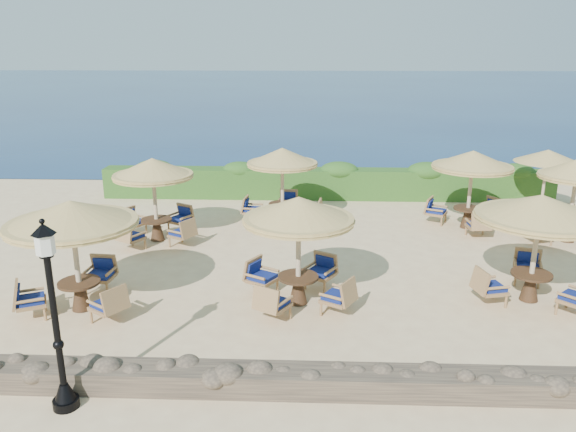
{
  "coord_description": "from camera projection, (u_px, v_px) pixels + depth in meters",
  "views": [
    {
      "loc": [
        -0.67,
        -14.9,
        5.93
      ],
      "look_at": [
        -1.28,
        0.35,
        1.3
      ],
      "focal_mm": 35.0,
      "sensor_mm": 36.0,
      "label": 1
    }
  ],
  "objects": [
    {
      "name": "stone_wall",
      "position": [
        345.0,
        382.0,
        9.95
      ],
      "size": [
        15.0,
        0.65,
        0.44
      ],
      "primitive_type": "cube",
      "color": "brown",
      "rests_on": "ground"
    },
    {
      "name": "sea",
      "position": [
        315.0,
        88.0,
        82.87
      ],
      "size": [
        160.0,
        160.0,
        0.0
      ],
      "primitive_type": "plane",
      "color": "#0C214C",
      "rests_on": "ground"
    },
    {
      "name": "hedge",
      "position": [
        326.0,
        184.0,
        22.65
      ],
      "size": [
        18.0,
        0.9,
        1.2
      ],
      "primitive_type": "cube",
      "color": "#234B18",
      "rests_on": "ground"
    },
    {
      "name": "cafe_set_4",
      "position": [
        282.0,
        175.0,
        19.12
      ],
      "size": [
        2.87,
        2.87,
        2.65
      ],
      "color": "#C7B08C",
      "rests_on": "ground"
    },
    {
      "name": "cafe_set_0",
      "position": [
        73.0,
        231.0,
        12.62
      ],
      "size": [
        2.96,
        2.96,
        2.65
      ],
      "color": "#C7B08C",
      "rests_on": "ground"
    },
    {
      "name": "extra_parasol",
      "position": [
        548.0,
        156.0,
        19.98
      ],
      "size": [
        2.3,
        2.3,
        2.41
      ],
      "color": "#C7B08C",
      "rests_on": "ground"
    },
    {
      "name": "cafe_set_1",
      "position": [
        299.0,
        233.0,
        12.99
      ],
      "size": [
        2.77,
        2.77,
        2.65
      ],
      "color": "#C7B08C",
      "rests_on": "ground"
    },
    {
      "name": "lamp_post",
      "position": [
        56.0,
        326.0,
        9.17
      ],
      "size": [
        0.44,
        0.44,
        3.31
      ],
      "color": "black",
      "rests_on": "ground"
    },
    {
      "name": "cafe_set_3",
      "position": [
        154.0,
        187.0,
        17.38
      ],
      "size": [
        2.77,
        2.77,
        2.65
      ],
      "color": "#C7B08C",
      "rests_on": "ground"
    },
    {
      "name": "cafe_set_2",
      "position": [
        538.0,
        224.0,
        13.1
      ],
      "size": [
        2.99,
        2.99,
        2.65
      ],
      "color": "#C7B08C",
      "rests_on": "ground"
    },
    {
      "name": "ground",
      "position": [
        332.0,
        264.0,
        15.94
      ],
      "size": [
        120.0,
        120.0,
        0.0
      ],
      "primitive_type": "plane",
      "color": "beige",
      "rests_on": "ground"
    },
    {
      "name": "cafe_set_6",
      "position": [
        575.0,
        187.0,
        17.28
      ],
      "size": [
        2.68,
        2.68,
        2.65
      ],
      "color": "#C7B08C",
      "rests_on": "ground"
    },
    {
      "name": "cafe_set_5",
      "position": [
        471.0,
        174.0,
        18.58
      ],
      "size": [
        2.77,
        2.75,
        2.65
      ],
      "color": "#C7B08C",
      "rests_on": "ground"
    }
  ]
}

